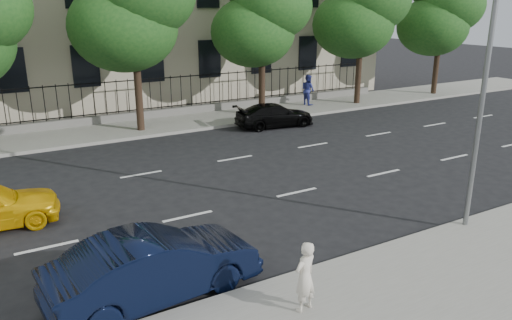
{
  "coord_description": "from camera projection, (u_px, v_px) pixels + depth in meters",
  "views": [
    {
      "loc": [
        -9.19,
        -10.53,
        6.16
      ],
      "look_at": [
        -1.32,
        3.0,
        1.23
      ],
      "focal_mm": 35.0,
      "sensor_mm": 36.0,
      "label": 1
    }
  ],
  "objects": [
    {
      "name": "lane_markings",
      "position": [
        263.0,
        174.0,
        18.86
      ],
      "size": [
        49.6,
        4.62,
        0.01
      ],
      "primitive_type": null,
      "color": "silver",
      "rests_on": "ground"
    },
    {
      "name": "tree_d",
      "position": [
        261.0,
        10.0,
        26.62
      ],
      "size": [
        5.34,
        4.94,
        8.84
      ],
      "color": "#382619",
      "rests_on": "far_sidewalk"
    },
    {
      "name": "far_sidewalk",
      "position": [
        173.0,
        123.0,
        26.46
      ],
      "size": [
        60.0,
        4.0,
        0.15
      ],
      "primitive_type": "cube",
      "color": "gray",
      "rests_on": "ground"
    },
    {
      "name": "pedestrian_far",
      "position": [
        308.0,
        90.0,
        30.67
      ],
      "size": [
        0.77,
        0.95,
        1.86
      ],
      "primitive_type": "imported",
      "rotation": [
        0.0,
        0.0,
        1.65
      ],
      "color": "navy",
      "rests_on": "far_sidewalk"
    },
    {
      "name": "tree_e",
      "position": [
        361.0,
        3.0,
        29.87
      ],
      "size": [
        5.71,
        5.31,
        9.46
      ],
      "color": "#382619",
      "rests_on": "far_sidewalk"
    },
    {
      "name": "tree_f",
      "position": [
        441.0,
        8.0,
        33.33
      ],
      "size": [
        5.52,
        5.12,
        9.01
      ],
      "color": "#382619",
      "rests_on": "far_sidewalk"
    },
    {
      "name": "navy_sedan",
      "position": [
        155.0,
        266.0,
        10.71
      ],
      "size": [
        4.75,
        2.03,
        1.52
      ],
      "primitive_type": "imported",
      "rotation": [
        0.0,
        0.0,
        1.66
      ],
      "color": "black",
      "rests_on": "ground"
    },
    {
      "name": "street_light",
      "position": [
        472.0,
        43.0,
        13.14
      ],
      "size": [
        0.25,
        3.32,
        8.05
      ],
      "color": "slate",
      "rests_on": "near_sidewalk"
    },
    {
      "name": "ground",
      "position": [
        344.0,
        218.0,
        14.94
      ],
      "size": [
        120.0,
        120.0,
        0.0
      ],
      "primitive_type": "plane",
      "color": "black",
      "rests_on": "ground"
    },
    {
      "name": "woman_near",
      "position": [
        305.0,
        277.0,
        10.03
      ],
      "size": [
        0.63,
        0.49,
        1.51
      ],
      "primitive_type": "imported",
      "rotation": [
        0.0,
        0.0,
        3.41
      ],
      "color": "silver",
      "rests_on": "near_sidewalk"
    },
    {
      "name": "iron_fence",
      "position": [
        162.0,
        107.0,
        27.69
      ],
      "size": [
        30.0,
        0.5,
        2.2
      ],
      "color": "slate",
      "rests_on": "far_sidewalk"
    },
    {
      "name": "near_sidewalk",
      "position": [
        456.0,
        277.0,
        11.62
      ],
      "size": [
        60.0,
        4.0,
        0.15
      ],
      "primitive_type": "cube",
      "color": "gray",
      "rests_on": "ground"
    },
    {
      "name": "black_sedan",
      "position": [
        275.0,
        115.0,
        25.9
      ],
      "size": [
        4.35,
        2.18,
        1.21
      ],
      "primitive_type": "imported",
      "rotation": [
        0.0,
        0.0,
        1.45
      ],
      "color": "black",
      "rests_on": "ground"
    }
  ]
}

